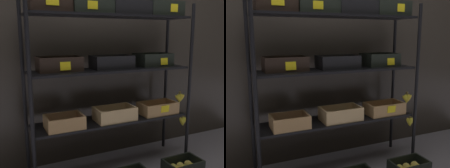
# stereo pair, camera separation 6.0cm
# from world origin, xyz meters

# --- Properties ---
(ground_plane) EXTENTS (10.00, 10.00, 0.00)m
(ground_plane) POSITION_xyz_m (0.00, 0.00, 0.00)
(ground_plane) COLOR slate
(storefront_wall) EXTENTS (3.89, 0.12, 2.81)m
(storefront_wall) POSITION_xyz_m (0.00, 0.39, 1.41)
(storefront_wall) COLOR #2D2823
(storefront_wall) RESTS_ON ground_plane
(display_rack) EXTENTS (1.61, 0.41, 1.57)m
(display_rack) POSITION_xyz_m (0.02, 0.01, 1.01)
(display_rack) COLOR black
(display_rack) RESTS_ON ground_plane
(crate_ground_center_apple_gold) EXTENTS (0.34, 0.22, 0.12)m
(crate_ground_center_apple_gold) POSITION_xyz_m (0.56, -0.36, 0.05)
(crate_ground_center_apple_gold) COLOR black
(crate_ground_center_apple_gold) RESTS_ON ground_plane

